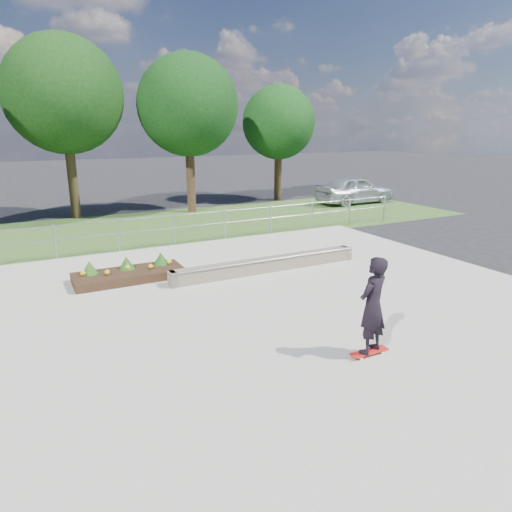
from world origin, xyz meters
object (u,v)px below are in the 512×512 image
Objects in this scene: planter_bed at (129,273)px; parked_car at (355,190)px; skateboarder at (373,306)px; grind_ledge at (267,265)px.

planter_bed is 16.63m from parked_car.
planter_bed is 0.64× the size of parked_car.
skateboarder reaches higher than parked_car.
parked_car reaches higher than grind_ledge.
grind_ledge is at bearing 81.22° from skateboarder.
skateboarder is at bearing 141.53° from parked_car.
grind_ledge is 5.59m from skateboarder.
grind_ledge is 4.00m from planter_bed.
skateboarder is (2.98, -6.63, 0.81)m from planter_bed.
parked_car is (14.59, 7.97, 0.55)m from planter_bed.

